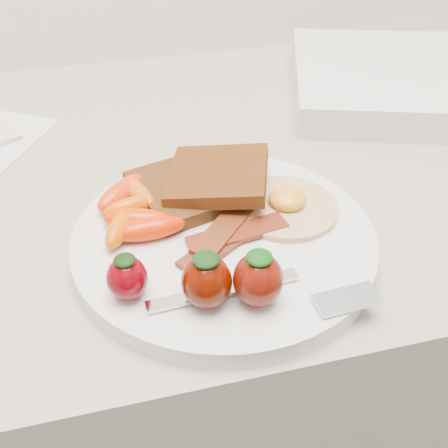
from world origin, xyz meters
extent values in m
cube|color=gray|center=(0.00, 1.70, 0.45)|extent=(2.00, 0.60, 0.90)
cylinder|color=silver|center=(0.01, 1.54, 0.91)|extent=(0.27, 0.27, 0.02)
cube|color=#311A08|center=(-0.01, 1.61, 0.93)|extent=(0.12, 0.12, 0.01)
cube|color=#321305|center=(0.02, 1.60, 0.94)|extent=(0.12, 0.12, 0.02)
cylinder|color=beige|center=(0.07, 1.56, 0.92)|extent=(0.12, 0.12, 0.01)
ellipsoid|color=orange|center=(0.07, 1.56, 0.93)|extent=(0.04, 0.04, 0.02)
cube|color=#3C0F09|center=(0.00, 1.52, 0.92)|extent=(0.09, 0.07, 0.00)
cube|color=#44140D|center=(0.02, 1.53, 0.92)|extent=(0.09, 0.04, 0.00)
cube|color=#49150B|center=(0.01, 1.54, 0.92)|extent=(0.08, 0.08, 0.00)
ellipsoid|color=#DF5200|center=(-0.07, 1.59, 0.93)|extent=(0.05, 0.03, 0.02)
ellipsoid|color=#E03100|center=(-0.06, 1.57, 0.93)|extent=(0.07, 0.04, 0.02)
ellipsoid|color=#CF5D00|center=(-0.08, 1.56, 0.93)|extent=(0.04, 0.06, 0.02)
ellipsoid|color=#D75B11|center=(-0.06, 1.61, 0.93)|extent=(0.04, 0.06, 0.02)
ellipsoid|color=red|center=(-0.07, 1.61, 0.93)|extent=(0.06, 0.06, 0.02)
ellipsoid|color=red|center=(-0.06, 1.55, 0.93)|extent=(0.07, 0.03, 0.02)
ellipsoid|color=#620009|center=(-0.08, 1.49, 0.94)|extent=(0.03, 0.03, 0.04)
ellipsoid|color=black|center=(-0.08, 1.49, 0.95)|extent=(0.02, 0.02, 0.01)
ellipsoid|color=#480B00|center=(-0.03, 1.46, 0.94)|extent=(0.04, 0.04, 0.04)
ellipsoid|color=black|center=(-0.03, 1.46, 0.96)|extent=(0.02, 0.02, 0.01)
ellipsoid|color=#580E05|center=(0.01, 1.46, 0.94)|extent=(0.04, 0.04, 0.04)
ellipsoid|color=#08410A|center=(0.01, 1.46, 0.96)|extent=(0.02, 0.02, 0.01)
cube|color=silver|center=(-0.01, 1.47, 0.92)|extent=(0.12, 0.02, 0.00)
cube|color=#B3BCCD|center=(0.08, 1.44, 0.92)|extent=(0.05, 0.03, 0.00)
cube|color=silver|center=(0.34, 1.78, 0.92)|extent=(0.40, 0.35, 0.04)
camera|label=1|loc=(-0.09, 1.17, 1.23)|focal=45.00mm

